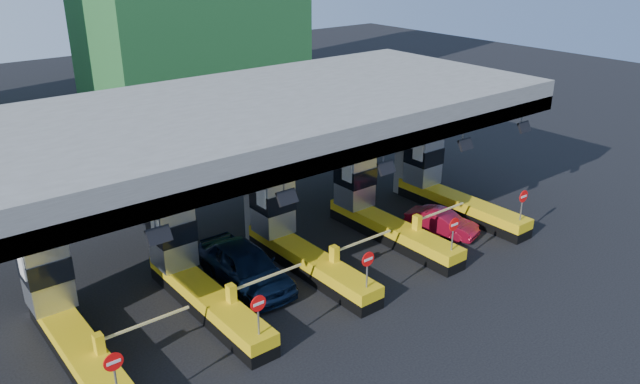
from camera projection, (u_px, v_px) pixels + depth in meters
ground at (297, 265)px, 28.02m from camera, size 120.00×120.00×0.00m
toll_canopy at (257, 119)px, 27.77m from camera, size 28.00×12.09×7.00m
toll_lane_far_left at (63, 313)px, 21.94m from camera, size 4.43×8.00×4.16m
toll_lane_left at (191, 269)px, 24.81m from camera, size 4.43×8.00×4.16m
toll_lane_center at (293, 235)px, 27.69m from camera, size 4.43×8.00×4.16m
toll_lane_right at (375, 207)px, 30.56m from camera, size 4.43×8.00×4.16m
toll_lane_far_right at (443, 183)px, 33.44m from camera, size 4.43×8.00×4.16m
van at (245, 266)px, 26.06m from camera, size 2.20×5.39×1.83m
red_car at (442, 222)px, 30.78m from camera, size 2.22×3.82×1.19m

